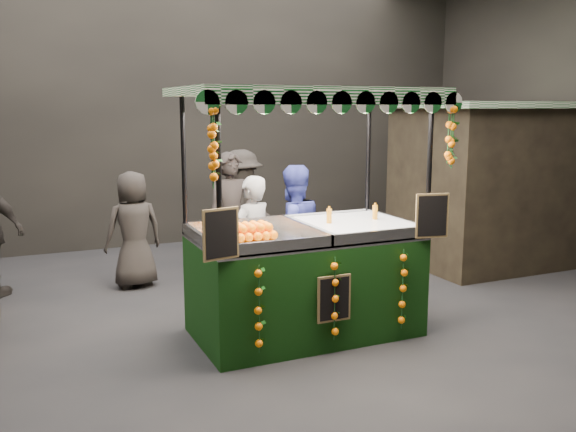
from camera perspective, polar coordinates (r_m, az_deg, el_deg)
name	(u,v)px	position (r m, az deg, el deg)	size (l,w,h in m)	color
ground	(283,327)	(7.34, -0.51, -10.15)	(12.00, 12.00, 0.00)	black
market_hall	(282,25)	(6.94, -0.55, 17.05)	(12.10, 10.10, 5.05)	black
neighbour_stall_right	(494,182)	(10.66, 18.31, 2.94)	(3.00, 2.20, 2.60)	black
juice_stall	(307,261)	(6.91, 1.79, -4.15)	(2.81, 1.65, 2.72)	black
vendor_grey	(252,244)	(7.75, -3.35, -2.54)	(0.73, 0.62, 1.70)	slate
vendor_blue	(292,235)	(8.01, 0.40, -1.73)	(0.92, 0.75, 1.80)	navy
shopper_0	(232,220)	(8.81, -5.16, -0.34)	(0.72, 0.49, 1.91)	black
shopper_1	(462,209)	(10.71, 15.66, 0.61)	(0.87, 0.70, 1.69)	#2D2824
shopper_3	(241,209)	(9.82, -4.32, 0.64)	(1.37, 1.07, 1.87)	#2B2723
shopper_4	(134,230)	(8.99, -13.96, -1.21)	(0.87, 0.63, 1.65)	#292421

